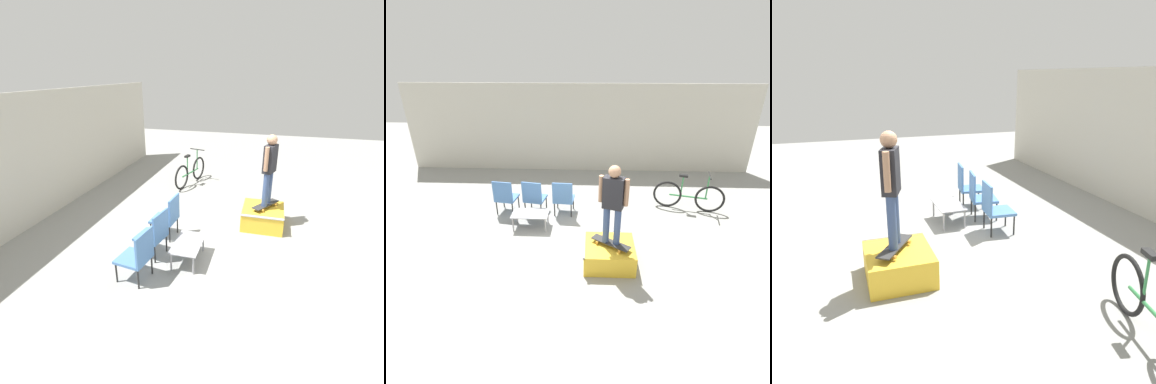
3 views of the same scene
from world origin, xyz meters
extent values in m
plane|color=gray|center=(0.00, 0.00, 0.00)|extent=(24.00, 24.00, 0.00)
cube|color=beige|center=(0.00, 4.73, 1.50)|extent=(12.00, 0.06, 3.00)
cube|color=gold|center=(0.83, -0.52, 0.22)|extent=(1.01, 0.94, 0.44)
cylinder|color=#B7B7BC|center=(0.33, -0.52, 0.44)|extent=(0.05, 0.94, 0.05)
cube|color=#2D2D2D|center=(0.85, -0.57, 0.53)|extent=(0.79, 0.61, 0.02)
cylinder|color=gold|center=(1.13, -0.61, 0.49)|extent=(0.06, 0.05, 0.05)
cylinder|color=gold|center=(1.00, -0.80, 0.49)|extent=(0.06, 0.05, 0.05)
cylinder|color=gold|center=(0.71, -0.33, 0.49)|extent=(0.06, 0.05, 0.05)
cylinder|color=gold|center=(0.58, -0.52, 0.49)|extent=(0.06, 0.05, 0.05)
cylinder|color=#384C7A|center=(0.75, -0.53, 0.92)|extent=(0.13, 0.13, 0.78)
cylinder|color=#384C7A|center=(0.96, -0.60, 0.92)|extent=(0.13, 0.13, 0.78)
cube|color=#232328|center=(0.85, -0.57, 1.62)|extent=(0.42, 0.31, 0.62)
cylinder|color=#A87A5B|center=(0.63, -0.49, 1.67)|extent=(0.09, 0.09, 0.52)
cylinder|color=#A87A5B|center=(1.08, -0.64, 1.67)|extent=(0.09, 0.09, 0.52)
sphere|color=#A87A5B|center=(0.85, -0.57, 2.04)|extent=(0.23, 0.23, 0.23)
cube|color=#9E9EA3|center=(-1.02, 0.78, 0.38)|extent=(0.89, 0.52, 0.02)
cylinder|color=#9E9EA3|center=(-1.41, 0.57, 0.18)|extent=(0.04, 0.04, 0.37)
cylinder|color=#9E9EA3|center=(-0.63, 0.57, 0.18)|extent=(0.04, 0.04, 0.37)
cylinder|color=#9E9EA3|center=(-1.41, 0.99, 0.18)|extent=(0.04, 0.04, 0.37)
cylinder|color=#9E9EA3|center=(-0.63, 0.99, 0.18)|extent=(0.04, 0.04, 0.37)
cylinder|color=black|center=(-1.53, 1.73, 0.19)|extent=(0.03, 0.03, 0.38)
cylinder|color=black|center=(-1.97, 1.79, 0.19)|extent=(0.03, 0.03, 0.38)
cylinder|color=black|center=(-1.60, 1.29, 0.19)|extent=(0.03, 0.03, 0.38)
cylinder|color=black|center=(-2.03, 1.35, 0.19)|extent=(0.03, 0.03, 0.38)
cube|color=#4C7AB7|center=(-1.78, 1.54, 0.41)|extent=(0.59, 0.59, 0.05)
cube|color=#4C7AB7|center=(-1.82, 1.30, 0.70)|extent=(0.52, 0.11, 0.53)
cylinder|color=black|center=(-0.77, 1.72, 0.19)|extent=(0.03, 0.03, 0.38)
cylinder|color=black|center=(-1.20, 1.79, 0.19)|extent=(0.03, 0.03, 0.38)
cylinder|color=black|center=(-0.84, 1.28, 0.19)|extent=(0.03, 0.03, 0.38)
cylinder|color=black|center=(-1.27, 1.36, 0.19)|extent=(0.03, 0.03, 0.38)
cube|color=#4C7AB7|center=(-1.02, 1.54, 0.41)|extent=(0.60, 0.60, 0.05)
cube|color=#4C7AB7|center=(-1.06, 1.30, 0.70)|extent=(0.52, 0.13, 0.53)
cylinder|color=black|center=(-0.02, 1.74, 0.19)|extent=(0.03, 0.03, 0.38)
cylinder|color=black|center=(-0.46, 1.78, 0.19)|extent=(0.03, 0.03, 0.38)
cylinder|color=black|center=(-0.06, 1.30, 0.19)|extent=(0.03, 0.03, 0.38)
cylinder|color=black|center=(-0.49, 1.34, 0.19)|extent=(0.03, 0.03, 0.38)
cube|color=#4C7AB7|center=(-0.26, 1.54, 0.41)|extent=(0.56, 0.56, 0.05)
cube|color=#4C7AB7|center=(-0.28, 1.30, 0.70)|extent=(0.52, 0.08, 0.53)
torus|color=black|center=(3.62, 1.74, 0.38)|extent=(0.75, 0.24, 0.76)
torus|color=black|center=(2.56, 2.00, 0.38)|extent=(0.75, 0.24, 0.76)
cylinder|color=#338447|center=(3.09, 1.87, 0.38)|extent=(0.96, 0.28, 0.04)
cylinder|color=#338447|center=(2.90, 1.92, 0.66)|extent=(0.04, 0.04, 0.56)
cube|color=black|center=(2.90, 1.92, 0.97)|extent=(0.24, 0.15, 0.06)
cylinder|color=#338447|center=(3.51, 1.76, 0.71)|extent=(0.04, 0.04, 0.66)
cylinder|color=black|center=(3.51, 1.76, 1.04)|extent=(0.16, 0.51, 0.03)
camera|label=1|loc=(-5.72, -0.58, 3.40)|focal=28.00mm
camera|label=2|loc=(0.41, -5.51, 4.00)|focal=28.00mm
camera|label=3|loc=(5.73, -1.20, 2.84)|focal=35.00mm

